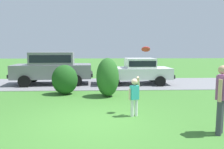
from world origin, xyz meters
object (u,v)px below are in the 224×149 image
object	(u,v)px
parked_sedan	(136,70)
parked_suv	(53,66)
frisbee	(146,49)
adult_onlooker	(221,96)
child_thrower	(134,94)

from	to	relation	value
parked_sedan	parked_suv	world-z (taller)	parked_suv
parked_suv	frisbee	bearing A→B (deg)	-53.35
parked_sedan	parked_suv	distance (m)	4.98
frisbee	adult_onlooker	world-z (taller)	frisbee
child_thrower	adult_onlooker	world-z (taller)	adult_onlooker
frisbee	adult_onlooker	size ratio (longest dim) A/B	0.17
parked_sedan	frisbee	xyz separation A→B (m)	(-0.56, -5.79, 1.28)
parked_sedan	adult_onlooker	bearing A→B (deg)	-82.84
parked_suv	child_thrower	distance (m)	7.48
child_thrower	adult_onlooker	distance (m)	2.48
parked_suv	child_thrower	xyz separation A→B (m)	(3.99, -6.32, -0.36)
adult_onlooker	parked_sedan	bearing A→B (deg)	97.16
parked_sedan	parked_suv	bearing A→B (deg)	178.53
parked_suv	adult_onlooker	xyz separation A→B (m)	(5.94, -7.84, -0.09)
child_thrower	parked_sedan	bearing A→B (deg)	81.03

